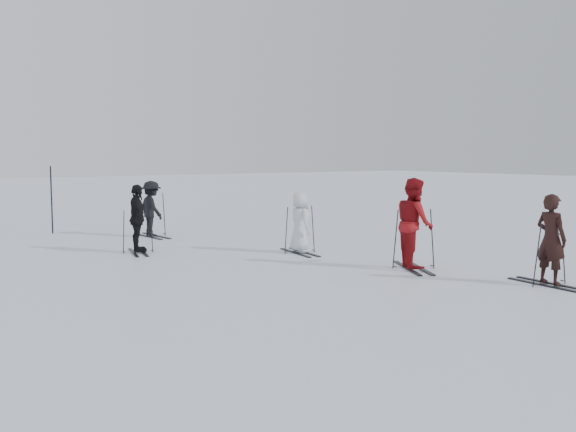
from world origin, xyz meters
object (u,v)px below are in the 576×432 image
object	(u,v)px
skier_near_dark	(551,241)
skier_grey	(300,223)
skier_uphill_left	(137,219)
skier_uphill_far	(152,209)
piste_marker	(52,200)
skier_red	(414,224)

from	to	relation	value
skier_near_dark	skier_grey	size ratio (longest dim) A/B	1.13
skier_uphill_left	skier_uphill_far	bearing A→B (deg)	-14.91
skier_grey	piste_marker	world-z (taller)	piste_marker
skier_red	skier_grey	distance (m)	3.32
piste_marker	skier_uphill_left	bearing A→B (deg)	-82.26
skier_red	piste_marker	xyz separation A→B (m)	(-4.88, 10.93, 0.08)
skier_grey	piste_marker	distance (m)	8.74
skier_red	piste_marker	size ratio (longest dim) A/B	0.92
skier_red	skier_grey	bearing A→B (deg)	41.00
skier_uphill_far	piste_marker	distance (m)	3.41
skier_grey	skier_uphill_left	world-z (taller)	skier_uphill_left
skier_red	skier_uphill_far	bearing A→B (deg)	44.72
skier_uphill_far	skier_near_dark	bearing A→B (deg)	-166.56
skier_near_dark	skier_grey	bearing A→B (deg)	18.38
skier_grey	skier_uphill_left	distance (m)	4.10
piste_marker	skier_red	bearing A→B (deg)	-65.95
skier_grey	skier_near_dark	bearing A→B (deg)	-156.01
skier_uphill_left	skier_near_dark	bearing A→B (deg)	-135.43
skier_uphill_far	piste_marker	xyz separation A→B (m)	(-2.29, 2.51, 0.23)
skier_near_dark	skier_uphill_far	xyz separation A→B (m)	(-3.42, 11.17, -0.03)
skier_grey	skier_uphill_left	xyz separation A→B (m)	(-3.38, 2.32, 0.09)
skier_near_dark	piste_marker	world-z (taller)	piste_marker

